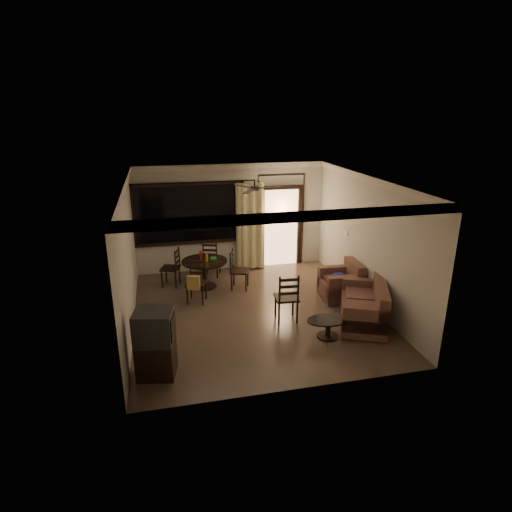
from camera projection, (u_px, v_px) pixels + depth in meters
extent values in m
plane|color=#7F6651|center=(255.00, 312.00, 9.14)|extent=(5.50, 5.50, 0.00)
plane|color=beige|center=(231.00, 218.00, 11.21)|extent=(5.00, 0.00, 5.00)
plane|color=beige|center=(297.00, 307.00, 6.15)|extent=(5.00, 0.00, 5.00)
plane|color=beige|center=(127.00, 259.00, 8.15)|extent=(0.00, 5.50, 5.50)
plane|color=beige|center=(368.00, 241.00, 9.21)|extent=(0.00, 5.50, 5.50)
plane|color=white|center=(255.00, 180.00, 8.22)|extent=(5.50, 5.50, 0.00)
cube|color=black|center=(189.00, 214.00, 10.89)|extent=(2.70, 0.04, 1.45)
cylinder|color=black|center=(192.00, 182.00, 10.57)|extent=(3.20, 0.03, 0.03)
cube|color=#FFC684|center=(281.00, 228.00, 11.57)|extent=(0.91, 0.03, 2.08)
cube|color=white|center=(346.00, 233.00, 10.21)|extent=(0.02, 0.18, 0.12)
cylinder|color=black|center=(255.00, 184.00, 8.24)|extent=(0.03, 0.03, 0.12)
cylinder|color=black|center=(255.00, 188.00, 8.27)|extent=(0.16, 0.16, 0.08)
cylinder|color=black|center=(204.00, 261.00, 10.19)|extent=(1.09, 1.09, 0.04)
cylinder|color=black|center=(205.00, 274.00, 10.30)|extent=(0.11, 0.11, 0.63)
cylinder|color=black|center=(205.00, 286.00, 10.40)|extent=(0.54, 0.54, 0.03)
cylinder|color=maroon|center=(201.00, 255.00, 10.20)|extent=(0.06, 0.06, 0.22)
cylinder|color=#C18714|center=(207.00, 258.00, 10.11)|extent=(0.06, 0.06, 0.18)
cube|color=#26812D|center=(213.00, 258.00, 10.26)|extent=(0.14, 0.10, 0.05)
cube|color=black|center=(170.00, 268.00, 10.35)|extent=(0.53, 0.53, 0.04)
cube|color=black|center=(240.00, 271.00, 10.18)|extent=(0.53, 0.53, 0.04)
cube|color=black|center=(196.00, 283.00, 9.46)|extent=(0.53, 0.53, 0.04)
cube|color=tan|center=(194.00, 283.00, 9.21)|extent=(0.29, 0.17, 0.32)
cube|color=black|center=(212.00, 259.00, 10.98)|extent=(0.53, 0.53, 0.04)
cube|color=black|center=(157.00, 358.00, 6.89)|extent=(0.68, 0.64, 0.60)
cube|color=black|center=(154.00, 327.00, 6.70)|extent=(0.68, 0.64, 0.54)
cube|color=black|center=(173.00, 326.00, 6.71)|extent=(0.10, 0.43, 0.36)
cube|color=#43231F|center=(363.00, 313.00, 8.61)|extent=(1.41, 1.79, 0.40)
cube|color=#43231F|center=(381.00, 299.00, 8.45)|extent=(0.82, 1.53, 0.64)
cube|color=#43231F|center=(365.00, 320.00, 7.89)|extent=(0.84, 0.50, 0.50)
cube|color=#43231F|center=(362.00, 290.00, 9.20)|extent=(0.84, 0.50, 0.50)
cube|color=#43231F|center=(361.00, 302.00, 8.54)|extent=(1.10, 1.51, 0.12)
cube|color=#43231F|center=(340.00, 289.00, 9.74)|extent=(0.87, 0.87, 0.39)
cube|color=#43231F|center=(354.00, 275.00, 9.68)|extent=(0.24, 0.84, 0.63)
cube|color=#43231F|center=(346.00, 287.00, 9.37)|extent=(0.84, 0.22, 0.49)
cube|color=#43231F|center=(335.00, 276.00, 9.98)|extent=(0.84, 0.22, 0.49)
cube|color=#43231F|center=(338.00, 280.00, 9.66)|extent=(0.62, 0.66, 0.12)
ellipsoid|color=navy|center=(339.00, 276.00, 9.62)|extent=(0.35, 0.29, 0.10)
ellipsoid|color=black|center=(329.00, 320.00, 8.02)|extent=(0.84, 0.50, 0.03)
cylinder|color=black|center=(328.00, 328.00, 8.08)|extent=(0.09, 0.09, 0.34)
cylinder|color=black|center=(328.00, 336.00, 8.13)|extent=(0.41, 0.41, 0.03)
cube|color=black|center=(286.00, 298.00, 8.63)|extent=(0.49, 0.49, 0.04)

